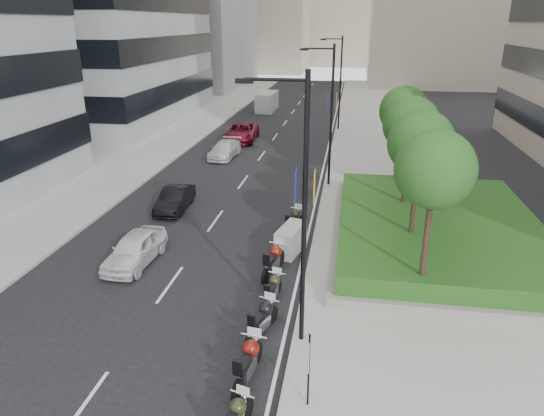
% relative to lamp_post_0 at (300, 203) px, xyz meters
% --- Properties ---
extents(ground, '(160.00, 160.00, 0.00)m').
position_rel_lamp_post_0_xyz_m(ground, '(-4.14, -1.00, -5.07)').
color(ground, black).
rests_on(ground, ground).
extents(sidewalk_right, '(10.00, 100.00, 0.15)m').
position_rel_lamp_post_0_xyz_m(sidewalk_right, '(4.86, 29.00, -4.99)').
color(sidewalk_right, '#9E9B93').
rests_on(sidewalk_right, ground).
extents(sidewalk_left, '(8.00, 100.00, 0.15)m').
position_rel_lamp_post_0_xyz_m(sidewalk_left, '(-16.14, 29.00, -4.99)').
color(sidewalk_left, '#9E9B93').
rests_on(sidewalk_left, ground).
extents(lane_edge, '(0.12, 100.00, 0.01)m').
position_rel_lamp_post_0_xyz_m(lane_edge, '(-0.44, 29.00, -5.06)').
color(lane_edge, silver).
rests_on(lane_edge, ground).
extents(lane_centre, '(0.12, 100.00, 0.01)m').
position_rel_lamp_post_0_xyz_m(lane_centre, '(-5.64, 29.00, -5.06)').
color(lane_centre, silver).
rests_on(lane_centre, ground).
extents(planter, '(10.00, 14.00, 0.40)m').
position_rel_lamp_post_0_xyz_m(planter, '(5.86, 9.00, -4.72)').
color(planter, gray).
rests_on(planter, sidewalk_right).
extents(hedge, '(9.40, 13.40, 0.80)m').
position_rel_lamp_post_0_xyz_m(hedge, '(5.86, 9.00, -4.12)').
color(hedge, '#134214').
rests_on(hedge, planter).
extents(tree_0, '(2.80, 2.80, 6.30)m').
position_rel_lamp_post_0_xyz_m(tree_0, '(4.36, 3.00, 0.36)').
color(tree_0, '#332319').
rests_on(tree_0, planter).
extents(tree_1, '(2.80, 2.80, 6.30)m').
position_rel_lamp_post_0_xyz_m(tree_1, '(4.36, 7.00, 0.36)').
color(tree_1, '#332319').
rests_on(tree_1, planter).
extents(tree_2, '(2.80, 2.80, 6.30)m').
position_rel_lamp_post_0_xyz_m(tree_2, '(4.36, 11.00, 0.36)').
color(tree_2, '#332319').
rests_on(tree_2, planter).
extents(tree_3, '(2.80, 2.80, 6.30)m').
position_rel_lamp_post_0_xyz_m(tree_3, '(4.36, 15.00, 0.36)').
color(tree_3, '#332319').
rests_on(tree_3, planter).
extents(lamp_post_0, '(2.34, 0.45, 9.00)m').
position_rel_lamp_post_0_xyz_m(lamp_post_0, '(0.00, 0.00, 0.00)').
color(lamp_post_0, black).
rests_on(lamp_post_0, ground).
extents(lamp_post_1, '(2.34, 0.45, 9.00)m').
position_rel_lamp_post_0_xyz_m(lamp_post_1, '(0.00, 17.00, 0.00)').
color(lamp_post_1, black).
rests_on(lamp_post_1, ground).
extents(lamp_post_2, '(2.34, 0.45, 9.00)m').
position_rel_lamp_post_0_xyz_m(lamp_post_2, '(0.00, 35.00, 0.00)').
color(lamp_post_2, black).
rests_on(lamp_post_2, ground).
extents(parking_sign, '(0.06, 0.32, 2.50)m').
position_rel_lamp_post_0_xyz_m(parking_sign, '(0.66, -3.00, -3.61)').
color(parking_sign, black).
rests_on(parking_sign, ground).
extents(motorcycle_1, '(0.82, 2.46, 1.23)m').
position_rel_lamp_post_0_xyz_m(motorcycle_1, '(-1.24, -2.11, -4.41)').
color(motorcycle_1, black).
rests_on(motorcycle_1, ground).
extents(motorcycle_2, '(0.94, 2.23, 1.14)m').
position_rel_lamp_post_0_xyz_m(motorcycle_2, '(-1.22, 0.24, -4.45)').
color(motorcycle_2, black).
rests_on(motorcycle_2, ground).
extents(motorcycle_3, '(0.70, 2.09, 1.04)m').
position_rel_lamp_post_0_xyz_m(motorcycle_3, '(-1.20, 2.36, -4.51)').
color(motorcycle_3, black).
rests_on(motorcycle_3, ground).
extents(motorcycle_4, '(0.85, 2.45, 1.23)m').
position_rel_lamp_post_0_xyz_m(motorcycle_4, '(-1.53, 4.57, -4.41)').
color(motorcycle_4, black).
rests_on(motorcycle_4, ground).
extents(motorcycle_5, '(1.33, 2.29, 1.31)m').
position_rel_lamp_post_0_xyz_m(motorcycle_5, '(-1.07, 6.80, -4.41)').
color(motorcycle_5, black).
rests_on(motorcycle_5, ground).
extents(motorcycle_6, '(0.90, 2.32, 1.18)m').
position_rel_lamp_post_0_xyz_m(motorcycle_6, '(-1.20, 9.08, -4.44)').
color(motorcycle_6, black).
rests_on(motorcycle_6, ground).
extents(car_a, '(1.86, 4.20, 1.41)m').
position_rel_lamp_post_0_xyz_m(car_a, '(-7.83, 4.57, -4.36)').
color(car_a, white).
rests_on(car_a, ground).
extents(car_b, '(1.52, 4.02, 1.31)m').
position_rel_lamp_post_0_xyz_m(car_b, '(-8.38, 11.25, -4.41)').
color(car_b, black).
rests_on(car_b, ground).
extents(car_c, '(2.10, 4.56, 1.29)m').
position_rel_lamp_post_0_xyz_m(car_c, '(-8.48, 23.03, -4.42)').
color(car_c, silver).
rests_on(car_c, ground).
extents(car_d, '(2.88, 5.79, 1.57)m').
position_rel_lamp_post_0_xyz_m(car_d, '(-8.43, 28.95, -4.28)').
color(car_d, maroon).
rests_on(car_d, ground).
extents(delivery_van, '(2.08, 5.28, 2.20)m').
position_rel_lamp_post_0_xyz_m(delivery_van, '(-8.88, 44.96, -4.04)').
color(delivery_van, '#B5B5B7').
rests_on(delivery_van, ground).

